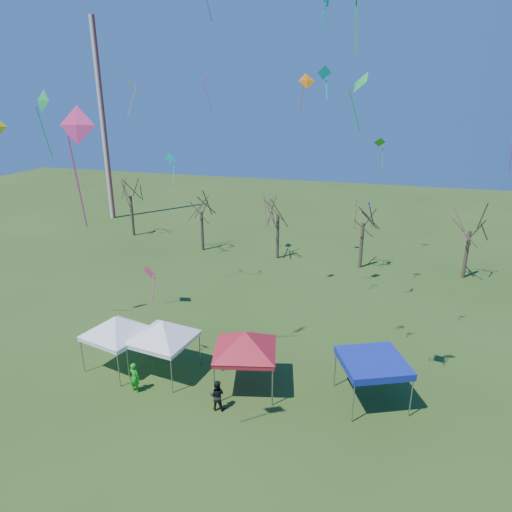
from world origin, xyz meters
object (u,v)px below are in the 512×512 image
Objects in this scene: tent_red at (245,336)px; tent_blue at (373,363)px; radio_mast at (103,123)px; tree_2 at (278,198)px; tent_white_west at (116,320)px; tent_white_mid at (162,324)px; person_dark at (217,395)px; tree_0 at (129,181)px; person_green at (135,377)px; tree_1 at (201,197)px; tree_4 at (473,214)px; tree_3 at (365,206)px.

tent_red is 7.03m from tent_blue.
radio_mast is 28.08m from tree_2.
tent_white_mid is at bearing 4.22° from tent_white_west.
tree_2 is 25.05m from person_dark.
person_green is at bearing -59.19° from tree_0.
tree_1 is 8.42m from tree_2.
tree_2 reaches higher than tent_white_mid.
tree_1 is 27.42m from person_dark.
tree_2 is at bearing -81.46° from person_green.
tree_4 is 1.79× the size of tent_white_west.
tent_red reaches higher than tent_blue.
tent_blue reaches higher than person_dark.
person_green is at bearing -114.18° from tree_3.
person_green is at bearing -110.03° from tent_white_mid.
radio_mast reaches higher than tree_2.
radio_mast is 3.16× the size of tree_3.
tree_4 is at bearing -12.99° from radio_mast.
radio_mast is 13.75× the size of person_green.
tent_blue is (14.98, 0.94, -0.83)m from tent_white_west.
tree_4 is 22.40m from tent_blue.
tree_4 reaches higher than tent_red.
person_dark is at bearing -122.09° from tree_4.
tree_2 is 4.72× the size of person_dark.
person_green is at bearing -130.10° from tree_4.
radio_mast is 5.66× the size of tent_white_west.
tree_0 is at bearing 131.38° from tent_red.
radio_mast is at bearing 163.69° from tree_3.
tree_3 reaches higher than tent_red.
tent_red is at bearing -48.62° from tree_0.
person_dark is (28.35, -33.93, -11.63)m from radio_mast.
radio_mast is at bearing -56.93° from person_dark.
tree_0 reaches higher than tree_2.
person_green is at bearing -75.95° from tree_1.
tree_4 reaches higher than tree_1.
tree_1 is 0.92× the size of tree_2.
tent_red is at bearing -117.49° from person_dark.
tent_blue is (2.10, -20.93, -3.68)m from tree_3.
tent_red is (22.06, -25.03, -3.14)m from tree_0.
tent_white_west is 0.96× the size of tent_red.
tent_blue is at bearing 3.45° from tent_white_mid.
tree_2 is 1.79× the size of tent_red.
tree_2 reaches higher than tent_blue.
tree_1 is at bearing -15.18° from tree_0.
tent_white_west is at bearing -23.09° from person_dark.
tree_3 is 21.35m from tent_blue.
tree_0 is 33.51m from tent_red.
tree_2 is 1.80× the size of tent_white_mid.
tree_3 is at bearing 77.46° from tent_red.
radio_mast reaches higher than tent_red.
tree_0 is at bearing -59.00° from person_dark.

